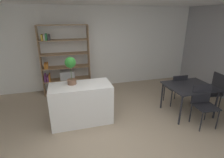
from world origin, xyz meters
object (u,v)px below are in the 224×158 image
Objects in this scene: kitchen_island at (81,103)px; dining_chair_window_side at (214,89)px; dining_table at (189,88)px; potted_plant_on_island at (71,67)px; dining_chair_far at (177,86)px; dining_chair_near at (203,101)px; open_bookshelf at (64,63)px.

kitchen_island is 1.39× the size of dining_chair_window_side.
dining_chair_window_side is at bearing -6.32° from kitchen_island.
potted_plant_on_island is at bearing 170.47° from dining_table.
kitchen_island is 2.21× the size of potted_plant_on_island.
dining_chair_window_side is (0.76, -0.01, -0.10)m from dining_table.
potted_plant_on_island is 0.63× the size of dining_chair_window_side.
potted_plant_on_island is at bearing 149.10° from kitchen_island.
kitchen_island is at bearing 4.10° from dining_chair_far.
kitchen_island is 2.72m from dining_chair_near.
dining_chair_near is at bearing -52.65° from dining_chair_window_side.
dining_chair_far is 0.91m from dining_chair_window_side.
dining_table is at bearing -9.53° from potted_plant_on_island.
kitchen_island is 0.86m from potted_plant_on_island.
dining_table is (2.58, -0.36, 0.22)m from kitchen_island.
dining_chair_far is (-0.01, 0.96, -0.02)m from dining_chair_near.
open_bookshelf reaches higher than dining_chair_far.
kitchen_island is 0.64× the size of open_bookshelf.
potted_plant_on_island is 3.01m from dining_chair_near.
dining_table is 0.77m from dining_chair_window_side.
dining_chair_window_side is (0.76, -0.49, 0.04)m from dining_chair_far.
dining_chair_far is at bearing 90.27° from dining_table.
kitchen_island is 1.25× the size of dining_table.
dining_chair_near reaches higher than dining_table.
kitchen_island is 2.62m from dining_table.
dining_chair_window_side is at bearing 36.45° from dining_chair_near.
dining_chair_window_side is at bearing -7.64° from potted_plant_on_island.
dining_chair_window_side is (3.66, -2.18, -0.38)m from open_bookshelf.
dining_chair_near is (2.76, -0.94, -0.74)m from potted_plant_on_island.
open_bookshelf is at bearing 94.81° from potted_plant_on_island.
open_bookshelf reaches higher than potted_plant_on_island.
potted_plant_on_island reaches higher than dining_chair_near.
potted_plant_on_island is (-0.17, 0.10, 0.84)m from kitchen_island.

